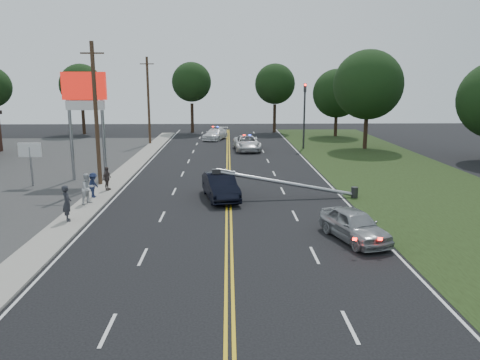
{
  "coord_description": "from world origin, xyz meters",
  "views": [
    {
      "loc": [
        -0.02,
        -20.99,
        7.44
      ],
      "look_at": [
        0.67,
        5.69,
        1.7
      ],
      "focal_mm": 35.0,
      "sensor_mm": 36.0,
      "label": 1
    }
  ],
  "objects_px": {
    "bystander_c": "(93,185)",
    "small_sign": "(30,154)",
    "utility_pole_mid": "(96,114)",
    "emergency_b": "(215,134)",
    "utility_pole_far": "(148,101)",
    "bystander_a": "(67,203)",
    "pylon_sign": "(85,100)",
    "traffic_signal": "(304,110)",
    "bystander_d": "(107,178)",
    "crashed_sedan": "(221,186)",
    "emergency_a": "(247,143)",
    "waiting_sedan": "(354,225)",
    "fallen_streetlight": "(294,184)",
    "bystander_b": "(88,189)"
  },
  "relations": [
    {
      "from": "utility_pole_far",
      "to": "emergency_b",
      "type": "xyz_separation_m",
      "value": [
        7.59,
        4.01,
        -4.35
      ]
    },
    {
      "from": "bystander_d",
      "to": "traffic_signal",
      "type": "bearing_deg",
      "value": -23.96
    },
    {
      "from": "emergency_a",
      "to": "emergency_b",
      "type": "relative_size",
      "value": 1.11
    },
    {
      "from": "small_sign",
      "to": "emergency_a",
      "type": "bearing_deg",
      "value": 46.31
    },
    {
      "from": "traffic_signal",
      "to": "bystander_c",
      "type": "distance_m",
      "value": 27.85
    },
    {
      "from": "utility_pole_far",
      "to": "traffic_signal",
      "type": "bearing_deg",
      "value": -12.89
    },
    {
      "from": "small_sign",
      "to": "bystander_d",
      "type": "height_order",
      "value": "small_sign"
    },
    {
      "from": "waiting_sedan",
      "to": "emergency_a",
      "type": "relative_size",
      "value": 0.78
    },
    {
      "from": "pylon_sign",
      "to": "traffic_signal",
      "type": "bearing_deg",
      "value": 40.39
    },
    {
      "from": "crashed_sedan",
      "to": "bystander_a",
      "type": "relative_size",
      "value": 2.57
    },
    {
      "from": "utility_pole_mid",
      "to": "emergency_a",
      "type": "relative_size",
      "value": 1.77
    },
    {
      "from": "traffic_signal",
      "to": "bystander_b",
      "type": "xyz_separation_m",
      "value": [
        -16.75,
        -23.46,
        -3.16
      ]
    },
    {
      "from": "waiting_sedan",
      "to": "emergency_b",
      "type": "xyz_separation_m",
      "value": [
        -7.52,
        38.09,
        -0.01
      ]
    },
    {
      "from": "crashed_sedan",
      "to": "bystander_d",
      "type": "relative_size",
      "value": 3.08
    },
    {
      "from": "utility_pole_far",
      "to": "emergency_b",
      "type": "height_order",
      "value": "utility_pole_far"
    },
    {
      "from": "fallen_streetlight",
      "to": "bystander_d",
      "type": "distance_m",
      "value": 12.56
    },
    {
      "from": "crashed_sedan",
      "to": "bystander_c",
      "type": "bearing_deg",
      "value": 167.72
    },
    {
      "from": "bystander_c",
      "to": "bystander_d",
      "type": "bearing_deg",
      "value": -1.23
    },
    {
      "from": "small_sign",
      "to": "bystander_b",
      "type": "relative_size",
      "value": 1.67
    },
    {
      "from": "emergency_b",
      "to": "bystander_a",
      "type": "height_order",
      "value": "bystander_a"
    },
    {
      "from": "small_sign",
      "to": "emergency_a",
      "type": "height_order",
      "value": "small_sign"
    },
    {
      "from": "bystander_b",
      "to": "bystander_d",
      "type": "height_order",
      "value": "bystander_b"
    },
    {
      "from": "bystander_b",
      "to": "bystander_c",
      "type": "height_order",
      "value": "bystander_b"
    },
    {
      "from": "bystander_b",
      "to": "emergency_b",
      "type": "bearing_deg",
      "value": 17.07
    },
    {
      "from": "pylon_sign",
      "to": "small_sign",
      "type": "height_order",
      "value": "pylon_sign"
    },
    {
      "from": "small_sign",
      "to": "traffic_signal",
      "type": "relative_size",
      "value": 0.44
    },
    {
      "from": "utility_pole_far",
      "to": "bystander_a",
      "type": "xyz_separation_m",
      "value": [
        0.68,
        -30.97,
        -4.01
      ]
    },
    {
      "from": "pylon_sign",
      "to": "small_sign",
      "type": "xyz_separation_m",
      "value": [
        -3.5,
        -2.0,
        -3.66
      ]
    },
    {
      "from": "traffic_signal",
      "to": "emergency_b",
      "type": "bearing_deg",
      "value": 141.04
    },
    {
      "from": "fallen_streetlight",
      "to": "emergency_a",
      "type": "bearing_deg",
      "value": 95.97
    },
    {
      "from": "bystander_c",
      "to": "utility_pole_mid",
      "type": "bearing_deg",
      "value": 18.18
    },
    {
      "from": "utility_pole_mid",
      "to": "emergency_b",
      "type": "height_order",
      "value": "utility_pole_mid"
    },
    {
      "from": "fallen_streetlight",
      "to": "bystander_a",
      "type": "distance_m",
      "value": 13.65
    },
    {
      "from": "pylon_sign",
      "to": "emergency_a",
      "type": "bearing_deg",
      "value": 49.72
    },
    {
      "from": "pylon_sign",
      "to": "traffic_signal",
      "type": "height_order",
      "value": "pylon_sign"
    },
    {
      "from": "emergency_b",
      "to": "bystander_b",
      "type": "xyz_separation_m",
      "value": [
        -6.84,
        -31.47,
        0.31
      ]
    },
    {
      "from": "bystander_b",
      "to": "bystander_d",
      "type": "bearing_deg",
      "value": 25.32
    },
    {
      "from": "small_sign",
      "to": "fallen_streetlight",
      "type": "distance_m",
      "value": 18.68
    },
    {
      "from": "utility_pole_far",
      "to": "bystander_c",
      "type": "distance_m",
      "value": 26.27
    },
    {
      "from": "traffic_signal",
      "to": "bystander_a",
      "type": "relative_size",
      "value": 3.68
    },
    {
      "from": "small_sign",
      "to": "emergency_b",
      "type": "bearing_deg",
      "value": 64.53
    },
    {
      "from": "bystander_c",
      "to": "small_sign",
      "type": "bearing_deg",
      "value": 63.07
    },
    {
      "from": "pylon_sign",
      "to": "bystander_d",
      "type": "relative_size",
      "value": 5.0
    },
    {
      "from": "traffic_signal",
      "to": "utility_pole_mid",
      "type": "bearing_deg",
      "value": -134.2
    },
    {
      "from": "traffic_signal",
      "to": "emergency_a",
      "type": "height_order",
      "value": "traffic_signal"
    },
    {
      "from": "crashed_sedan",
      "to": "bystander_d",
      "type": "height_order",
      "value": "bystander_d"
    },
    {
      "from": "bystander_a",
      "to": "bystander_c",
      "type": "xyz_separation_m",
      "value": [
        -0.03,
        5.05,
        -0.17
      ]
    },
    {
      "from": "utility_pole_far",
      "to": "bystander_a",
      "type": "height_order",
      "value": "utility_pole_far"
    },
    {
      "from": "utility_pole_mid",
      "to": "bystander_b",
      "type": "relative_size",
      "value": 5.4
    },
    {
      "from": "traffic_signal",
      "to": "bystander_d",
      "type": "bearing_deg",
      "value": -129.6
    }
  ]
}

